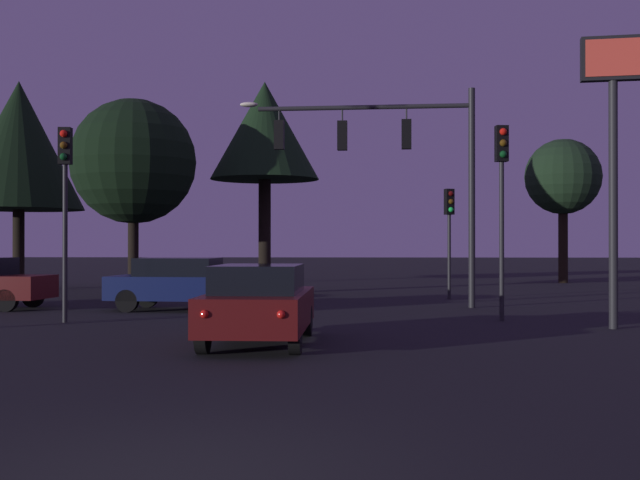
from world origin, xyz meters
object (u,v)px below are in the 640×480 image
traffic_signal_mast_arm (394,153)px  tree_center_horizon (563,178)px  tree_behind_sign (133,162)px  traffic_light_corner_right (65,185)px  traffic_light_median (502,184)px  car_nearside_lane (259,303)px  car_crossing_left (182,283)px  store_sign_illuminated (613,114)px  traffic_light_corner_left (449,220)px  tree_left_far (19,146)px  tree_right_cluster (265,132)px

traffic_signal_mast_arm → tree_center_horizon: tree_center_horizon is taller
traffic_signal_mast_arm → tree_behind_sign: bearing=158.2°
traffic_light_corner_right → traffic_light_median: (10.76, 0.83, 0.07)m
traffic_signal_mast_arm → car_nearside_lane: traffic_signal_mast_arm is taller
car_crossing_left → store_sign_illuminated: bearing=-22.5°
traffic_light_corner_left → tree_left_far: bearing=164.4°
store_sign_illuminated → tree_behind_sign: tree_behind_sign is taller
store_sign_illuminated → tree_left_far: 24.62m
car_crossing_left → tree_left_far: 14.46m
traffic_signal_mast_arm → traffic_light_median: 5.02m
car_nearside_lane → store_sign_illuminated: size_ratio=0.64×
traffic_signal_mast_arm → tree_right_cluster: (-4.67, 6.33, 1.59)m
traffic_light_median → store_sign_illuminated: (2.16, -1.74, 1.44)m
traffic_signal_mast_arm → tree_behind_sign: size_ratio=1.01×
traffic_signal_mast_arm → tree_center_horizon: (9.22, 15.24, 0.53)m
traffic_light_corner_right → tree_behind_sign: 8.81m
traffic_light_corner_right → tree_left_far: size_ratio=0.54×
traffic_light_corner_left → traffic_light_median: traffic_light_median is taller
traffic_light_corner_left → tree_right_cluster: tree_right_cluster is taller
car_crossing_left → tree_right_cluster: bearing=78.9°
traffic_light_corner_left → traffic_light_median: (0.33, -7.76, 0.68)m
car_nearside_lane → store_sign_illuminated: 9.21m
traffic_signal_mast_arm → traffic_light_corner_right: 9.79m
tree_center_horizon → tree_behind_sign: bearing=-147.6°
traffic_light_median → tree_behind_sign: bearing=145.9°
tree_left_far → tree_right_cluster: tree_left_far is taller
traffic_light_corner_left → traffic_light_median: size_ratio=0.79×
tree_left_far → traffic_light_median: bearing=-35.4°
tree_behind_sign → tree_left_far: tree_left_far is taller
car_crossing_left → tree_behind_sign: size_ratio=0.61×
store_sign_illuminated → tree_left_far: tree_left_far is taller
car_nearside_lane → tree_left_far: 21.97m
store_sign_illuminated → tree_right_cluster: size_ratio=0.80×
traffic_light_corner_right → store_sign_illuminated: size_ratio=0.72×
traffic_signal_mast_arm → tree_right_cluster: 8.02m
traffic_light_corner_right → tree_center_horizon: (17.52, 20.26, 1.87)m
traffic_light_corner_left → tree_behind_sign: (-11.21, 0.06, 2.11)m
traffic_signal_mast_arm → traffic_light_median: size_ratio=1.48×
store_sign_illuminated → car_crossing_left: bearing=157.5°
car_crossing_left → store_sign_illuminated: size_ratio=0.66×
car_crossing_left → store_sign_illuminated: 12.40m
traffic_light_median → traffic_signal_mast_arm: bearing=120.5°
tree_behind_sign → tree_right_cluster: size_ratio=0.86×
traffic_light_corner_left → tree_center_horizon: (7.08, 11.67, 2.48)m
car_nearside_lane → car_crossing_left: size_ratio=0.97×
tree_behind_sign → tree_right_cluster: tree_right_cluster is taller
traffic_signal_mast_arm → store_sign_illuminated: traffic_signal_mast_arm is taller
store_sign_illuminated → tree_left_far: (-19.96, 14.36, 1.21)m
traffic_signal_mast_arm → traffic_light_median: bearing=-59.5°
car_nearside_lane → tree_right_cluster: (-1.62, 15.32, 5.49)m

